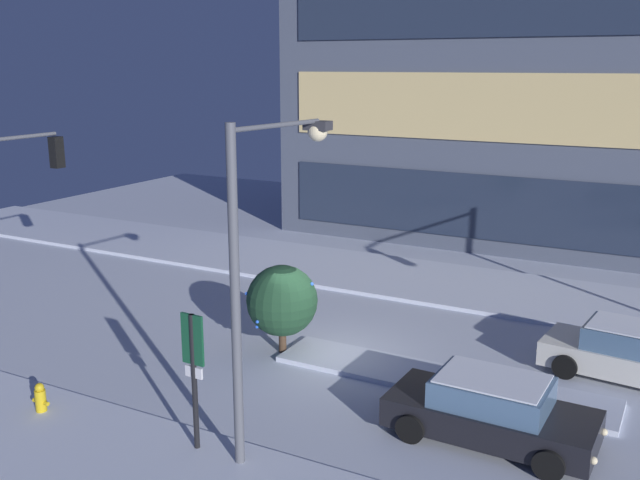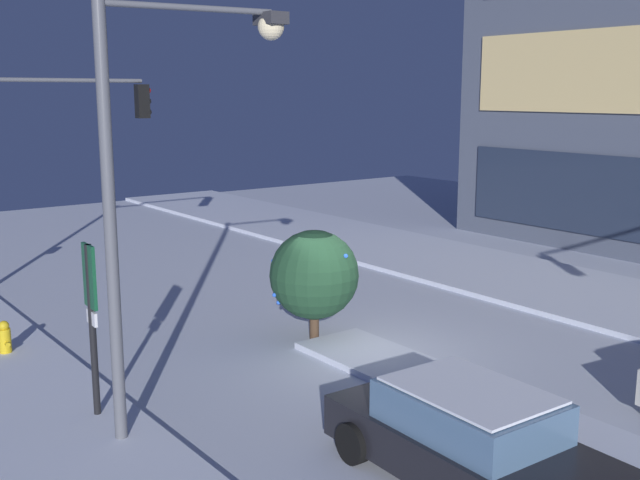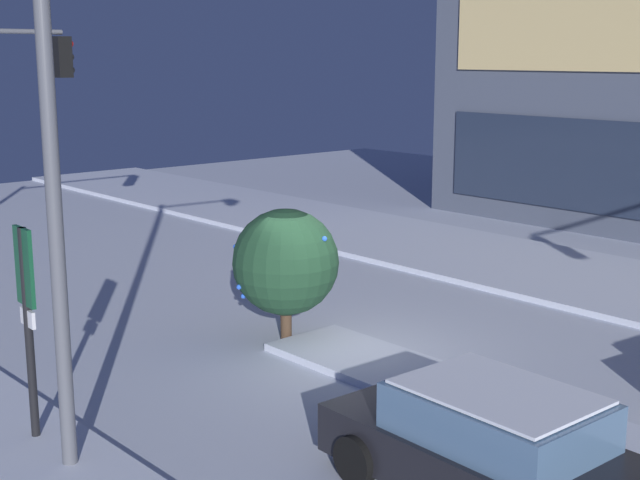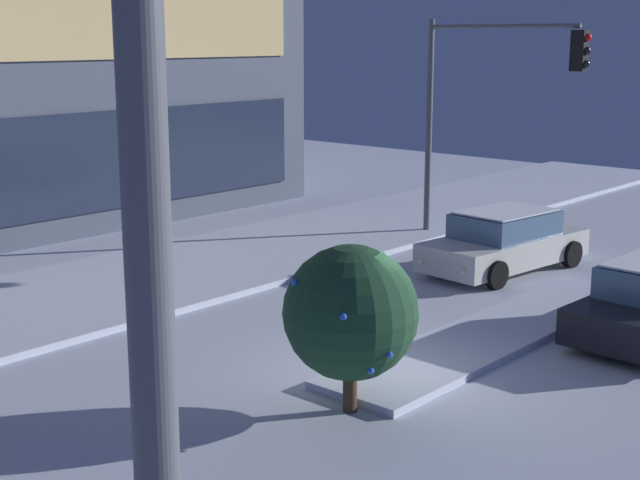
# 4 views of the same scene
# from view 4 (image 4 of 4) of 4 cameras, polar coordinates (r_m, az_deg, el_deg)

# --- Properties ---
(ground) EXTENTS (52.00, 52.00, 0.00)m
(ground) POSITION_cam_4_polar(r_m,az_deg,el_deg) (15.52, 3.66, -8.75)
(ground) COLOR silver
(curb_strip_far) EXTENTS (52.00, 5.20, 0.14)m
(curb_strip_far) POSITION_cam_4_polar(r_m,az_deg,el_deg) (21.12, -13.72, -3.09)
(curb_strip_far) COLOR silver
(curb_strip_far) RESTS_ON ground
(median_strip) EXTENTS (9.00, 1.80, 0.14)m
(median_strip) POSITION_cam_4_polar(r_m,az_deg,el_deg) (18.08, 10.97, -5.60)
(median_strip) COLOR silver
(median_strip) RESTS_ON ground
(car_far) EXTENTS (4.83, 2.44, 1.49)m
(car_far) POSITION_cam_4_polar(r_m,az_deg,el_deg) (22.88, 11.33, -0.11)
(car_far) COLOR silver
(car_far) RESTS_ON ground
(traffic_light_corner_far_right) EXTENTS (0.32, 4.82, 6.06)m
(traffic_light_corner_far_right) POSITION_cam_4_polar(r_m,az_deg,el_deg) (25.30, 10.41, 9.23)
(traffic_light_corner_far_right) COLOR #565960
(traffic_light_corner_far_right) RESTS_ON ground
(decorated_tree_median) EXTENTS (2.05, 2.05, 2.60)m
(decorated_tree_median) POSITION_cam_4_polar(r_m,az_deg,el_deg) (13.83, 1.90, -4.52)
(decorated_tree_median) COLOR #473323
(decorated_tree_median) RESTS_ON ground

